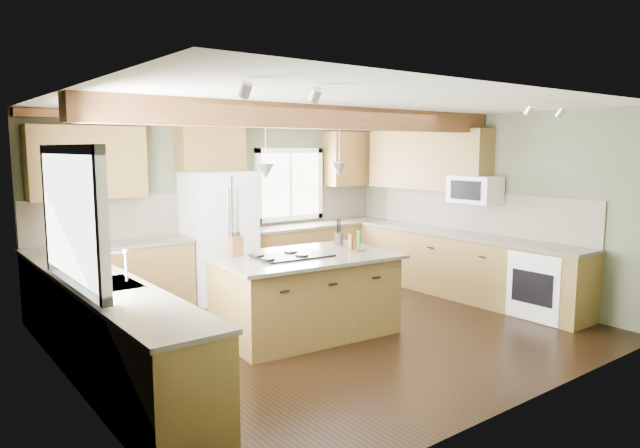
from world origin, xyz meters
TOP-DOWN VIEW (x-y plane):
  - floor at (0.00, 0.00)m, footprint 5.60×5.60m
  - ceiling at (0.00, 0.00)m, footprint 5.60×5.60m
  - wall_back at (0.00, 2.50)m, footprint 5.60×0.00m
  - wall_left at (-2.80, 0.00)m, footprint 0.00×5.00m
  - wall_right at (2.80, 0.00)m, footprint 0.00×5.00m
  - ceiling_beam at (0.00, 0.10)m, footprint 5.55×0.26m
  - soffit_trim at (0.00, 2.40)m, footprint 5.55×0.20m
  - backsplash_back at (0.00, 2.48)m, footprint 5.58×0.03m
  - backsplash_right at (2.78, 0.05)m, footprint 0.03×3.70m
  - base_cab_back_left at (-1.79, 2.20)m, footprint 2.02×0.60m
  - counter_back_left at (-1.79, 2.20)m, footprint 2.06×0.64m
  - base_cab_back_right at (1.49, 2.20)m, footprint 2.62×0.60m
  - counter_back_right at (1.49, 2.20)m, footprint 2.66×0.64m
  - base_cab_left at (-2.50, 0.05)m, footprint 0.60×3.70m
  - counter_left at (-2.50, 0.05)m, footprint 0.64×3.74m
  - base_cab_right at (2.50, 0.05)m, footprint 0.60×3.70m
  - counter_right at (2.50, 0.05)m, footprint 0.64×3.74m
  - upper_cab_back_left at (-1.99, 2.33)m, footprint 1.40×0.35m
  - upper_cab_over_fridge at (-0.30, 2.33)m, footprint 0.96×0.35m
  - upper_cab_right at (2.62, 0.90)m, footprint 0.35×2.20m
  - upper_cab_back_corner at (2.30, 2.33)m, footprint 0.90×0.35m
  - window_left at (-2.78, 0.05)m, footprint 0.04×1.60m
  - window_back at (1.15, 2.48)m, footprint 1.10×0.04m
  - sink at (-2.50, 0.05)m, footprint 0.50×0.65m
  - faucet at (-2.32, 0.05)m, footprint 0.02×0.02m
  - dishwasher at (-2.49, -1.25)m, footprint 0.60×0.60m
  - oven at (2.49, -1.25)m, footprint 0.60×0.72m
  - microwave at (2.58, -0.05)m, footprint 0.40×0.70m
  - pendant_left at (-0.75, 0.14)m, footprint 0.18×0.18m
  - pendant_right at (0.20, 0.06)m, footprint 0.18×0.18m
  - refrigerator at (-0.30, 2.12)m, footprint 0.90×0.74m
  - island at (-0.28, 0.10)m, footprint 2.00×1.33m
  - island_top at (-0.28, 0.10)m, footprint 2.14×1.47m
  - cooktop at (-0.43, 0.11)m, footprint 0.87×0.62m
  - knife_block at (-0.91, 0.54)m, footprint 0.14×0.12m
  - utensil_crock at (0.48, 0.40)m, footprint 0.12×0.12m
  - bottle_tray at (0.38, -0.02)m, footprint 0.27×0.27m

SIDE VIEW (x-z plane):
  - floor at x=0.00m, z-range 0.00..0.00m
  - dishwasher at x=-2.49m, z-range 0.01..0.85m
  - oven at x=2.49m, z-range 0.01..0.85m
  - base_cab_back_left at x=-1.79m, z-range 0.00..0.88m
  - base_cab_back_right at x=1.49m, z-range 0.00..0.88m
  - base_cab_left at x=-2.50m, z-range 0.00..0.88m
  - base_cab_right at x=2.50m, z-range 0.00..0.88m
  - island at x=-0.28m, z-range 0.00..0.88m
  - counter_back_left at x=-1.79m, z-range 0.88..0.92m
  - counter_back_right at x=1.49m, z-range 0.88..0.92m
  - counter_left at x=-2.50m, z-range 0.88..0.92m
  - counter_right at x=2.50m, z-range 0.88..0.92m
  - refrigerator at x=-0.30m, z-range 0.00..1.80m
  - island_top at x=-0.28m, z-range 0.88..0.92m
  - sink at x=-2.50m, z-range 0.89..0.92m
  - cooktop at x=-0.43m, z-range 0.92..0.94m
  - utensil_crock at x=0.48m, z-range 0.92..1.07m
  - knife_block at x=-0.91m, z-range 0.92..1.14m
  - bottle_tray at x=0.38m, z-range 0.92..1.14m
  - faucet at x=-2.32m, z-range 0.91..1.19m
  - backsplash_back at x=0.00m, z-range 0.92..1.50m
  - backsplash_right at x=2.78m, z-range 0.92..1.50m
  - wall_back at x=0.00m, z-range -1.50..4.10m
  - wall_left at x=-2.80m, z-range -1.20..3.80m
  - wall_right at x=2.80m, z-range -1.20..3.80m
  - window_back at x=1.15m, z-range 1.05..2.05m
  - window_left at x=-2.78m, z-range 1.02..2.08m
  - microwave at x=2.58m, z-range 1.36..1.74m
  - pendant_left at x=-0.75m, z-range 1.80..1.96m
  - pendant_right at x=0.20m, z-range 1.80..1.96m
  - upper_cab_back_left at x=-1.99m, z-range 1.50..2.40m
  - upper_cab_right at x=2.62m, z-range 1.50..2.40m
  - upper_cab_back_corner at x=2.30m, z-range 1.50..2.40m
  - upper_cab_over_fridge at x=-0.30m, z-range 1.80..2.50m
  - ceiling_beam at x=0.00m, z-range 2.34..2.60m
  - soffit_trim at x=0.00m, z-range 2.49..2.59m
  - ceiling at x=0.00m, z-range 2.60..2.60m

